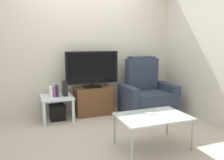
{
  "coord_description": "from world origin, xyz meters",
  "views": [
    {
      "loc": [
        -1.05,
        -3.2,
        1.35
      ],
      "look_at": [
        0.35,
        0.5,
        0.7
      ],
      "focal_mm": 36.43,
      "sensor_mm": 36.0,
      "label": 1
    }
  ],
  "objects": [
    {
      "name": "book_rightmost",
      "position": [
        -0.58,
        0.76,
        0.52
      ],
      "size": [
        0.04,
        0.12,
        0.19
      ],
      "primitive_type": "cube",
      "color": "#262626",
      "rests_on": "side_table"
    },
    {
      "name": "book_middle",
      "position": [
        -0.63,
        0.76,
        0.51
      ],
      "size": [
        0.04,
        0.11,
        0.16
      ],
      "primitive_type": "cube",
      "color": "purple",
      "rests_on": "side_table"
    },
    {
      "name": "wall_back",
      "position": [
        0.0,
        1.13,
        1.3
      ],
      "size": [
        6.4,
        0.06,
        2.6
      ],
      "primitive_type": "cube",
      "color": "beige",
      "rests_on": "ground"
    },
    {
      "name": "ground_plane",
      "position": [
        0.0,
        0.0,
        0.0
      ],
      "size": [
        6.4,
        6.4,
        0.0
      ],
      "primitive_type": "plane",
      "color": "#B2A899"
    },
    {
      "name": "coffee_table",
      "position": [
        0.43,
        -0.76,
        0.4
      ],
      "size": [
        0.9,
        0.6,
        0.42
      ],
      "color": "#B2C6C1",
      "rests_on": "ground"
    },
    {
      "name": "recliner_armchair",
      "position": [
        1.11,
        0.6,
        0.37
      ],
      "size": [
        0.98,
        0.78,
        1.08
      ],
      "rotation": [
        0.0,
        0.0,
        0.13
      ],
      "color": "#2D384C",
      "rests_on": "ground"
    },
    {
      "name": "book_leftmost",
      "position": [
        -0.68,
        0.76,
        0.52
      ],
      "size": [
        0.04,
        0.14,
        0.18
      ],
      "primitive_type": "cube",
      "color": "white",
      "rests_on": "side_table"
    },
    {
      "name": "tv_stand",
      "position": [
        0.1,
        0.86,
        0.26
      ],
      "size": [
        0.68,
        0.42,
        0.51
      ],
      "color": "brown",
      "rests_on": "ground"
    },
    {
      "name": "side_table",
      "position": [
        -0.58,
        0.78,
        0.36
      ],
      "size": [
        0.54,
        0.54,
        0.42
      ],
      "color": "silver",
      "rests_on": "ground"
    },
    {
      "name": "game_console",
      "position": [
        -0.44,
        0.79,
        0.55
      ],
      "size": [
        0.07,
        0.2,
        0.26
      ],
      "primitive_type": "cube",
      "color": "black",
      "rests_on": "side_table"
    },
    {
      "name": "subwoofer_box",
      "position": [
        -0.58,
        0.78,
        0.13
      ],
      "size": [
        0.26,
        0.26,
        0.26
      ],
      "primitive_type": "cube",
      "color": "black",
      "rests_on": "ground"
    },
    {
      "name": "wall_side",
      "position": [
        1.88,
        0.0,
        1.3
      ],
      "size": [
        0.06,
        4.48,
        2.6
      ],
      "primitive_type": "cube",
      "color": "beige",
      "rests_on": "ground"
    },
    {
      "name": "cell_phone",
      "position": [
        0.45,
        -0.68,
        0.43
      ],
      "size": [
        0.14,
        0.16,
        0.01
      ],
      "primitive_type": "cube",
      "rotation": [
        0.0,
        0.0,
        0.58
      ],
      "color": "#B7B7BC",
      "rests_on": "coffee_table"
    },
    {
      "name": "television",
      "position": [
        0.1,
        0.88,
        0.87
      ],
      "size": [
        1.0,
        0.2,
        0.68
      ],
      "color": "black",
      "rests_on": "tv_stand"
    }
  ]
}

